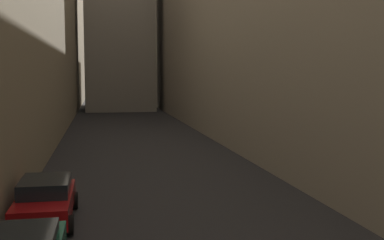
{
  "coord_description": "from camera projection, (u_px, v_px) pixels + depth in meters",
  "views": [
    {
      "loc": [
        -2.58,
        6.65,
        4.78
      ],
      "look_at": [
        0.0,
        20.31,
        3.48
      ],
      "focal_mm": 45.33,
      "sensor_mm": 36.0,
      "label": 1
    }
  ],
  "objects": [
    {
      "name": "ground_plane",
      "position": [
        132.0,
        131.0,
        41.38
      ],
      "size": [
        264.0,
        264.0,
        0.0
      ],
      "primitive_type": "plane",
      "color": "#232326"
    },
    {
      "name": "building_block_right",
      "position": [
        254.0,
        19.0,
        44.52
      ],
      "size": [
        11.79,
        108.0,
        19.85
      ],
      "primitive_type": "cube",
      "color": "gray",
      "rests_on": "ground"
    },
    {
      "name": "parked_car_left_far",
      "position": [
        45.0,
        200.0,
        15.7
      ],
      "size": [
        1.91,
        4.27,
        1.41
      ],
      "rotation": [
        0.0,
        0.0,
        1.57
      ],
      "color": "maroon",
      "rests_on": "ground"
    }
  ]
}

